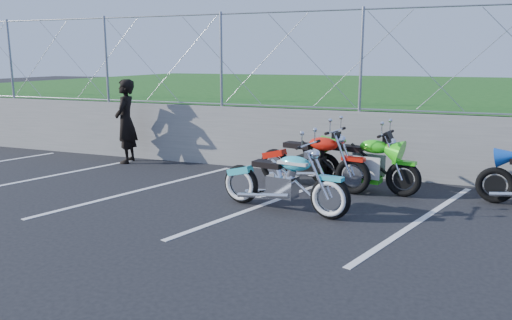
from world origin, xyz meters
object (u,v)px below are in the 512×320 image
at_px(person_standing, 126,121).
at_px(cruiser_turquoise, 285,183).
at_px(naked_orange, 314,163).
at_px(sportbike_green, 364,166).

bearing_deg(person_standing, cruiser_turquoise, 46.25).
distance_m(naked_orange, person_standing, 4.62).
relative_size(naked_orange, person_standing, 1.17).
xyz_separation_m(sportbike_green, person_standing, (-5.43, 0.56, 0.47)).
distance_m(sportbike_green, person_standing, 5.48).
xyz_separation_m(naked_orange, sportbike_green, (0.89, 0.13, -0.01)).
relative_size(sportbike_green, person_standing, 1.10).
relative_size(cruiser_turquoise, sportbike_green, 1.06).
bearing_deg(cruiser_turquoise, sportbike_green, 70.98).
bearing_deg(sportbike_green, naked_orange, -160.97).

